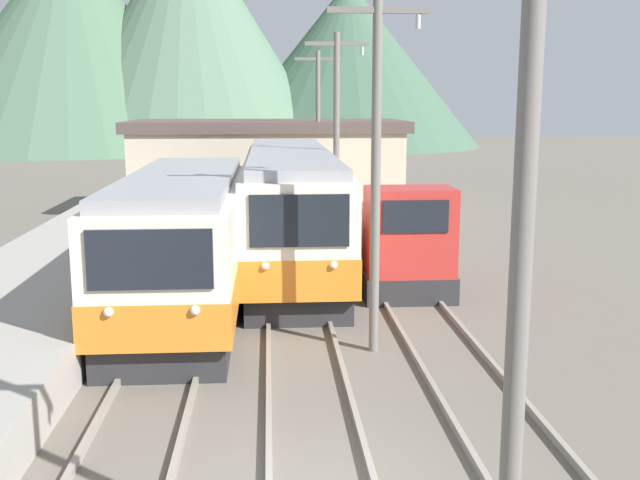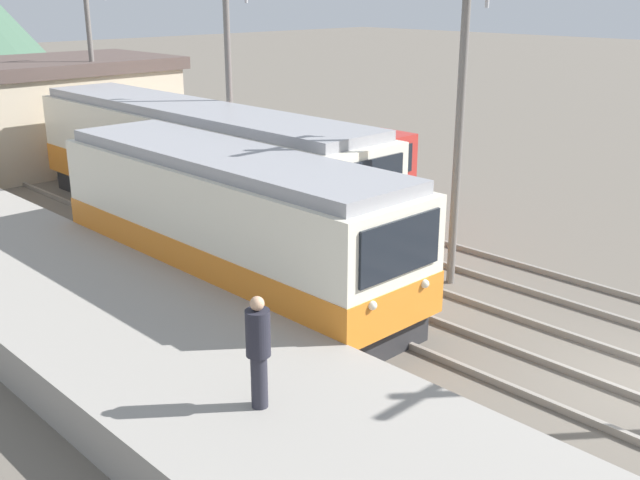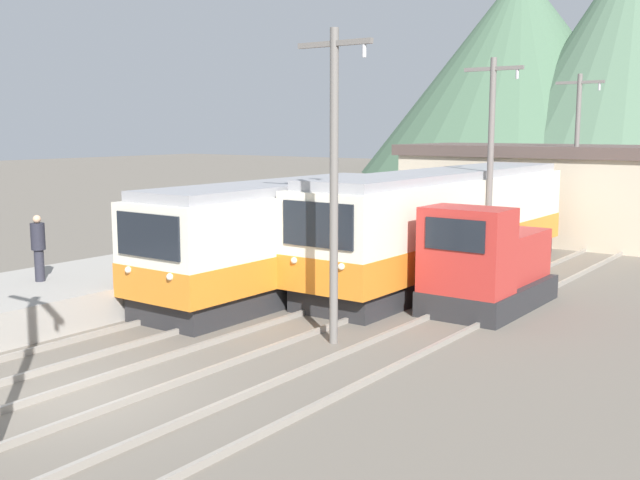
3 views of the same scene
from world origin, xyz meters
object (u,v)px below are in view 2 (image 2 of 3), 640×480
catenary_mast_mid (460,125)px  catenary_mast_far (229,91)px  commuter_train_left (230,228)px  catenary_mast_distant (93,70)px  shunting_locomotive (341,187)px  person_on_platform (258,348)px  commuter_train_center (196,169)px

catenary_mast_mid → catenary_mast_far: bearing=90.0°
commuter_train_left → catenary_mast_far: (4.31, 5.49, 2.36)m
catenary_mast_distant → catenary_mast_far: bearing=-90.0°
commuter_train_left → shunting_locomotive: 6.14m
catenary_mast_distant → shunting_locomotive: bearing=-83.1°
shunting_locomotive → catenary_mast_mid: size_ratio=0.64×
catenary_mast_mid → person_on_platform: bearing=-163.6°
commuter_train_left → catenary_mast_distant: 15.17m
catenary_mast_distant → catenary_mast_mid: bearing=-90.0°
commuter_train_left → catenary_mast_far: size_ratio=1.46×
person_on_platform → commuter_train_center: bearing=59.1°
commuter_train_left → catenary_mast_mid: (4.31, -3.38, 2.36)m
person_on_platform → commuter_train_left: bearing=56.1°
commuter_train_center → catenary_mast_mid: 9.18m
commuter_train_center → catenary_mast_far: catenary_mast_far is taller
catenary_mast_far → commuter_train_center: bearing=-176.1°
catenary_mast_mid → catenary_mast_far: size_ratio=1.00×
commuter_train_center → shunting_locomotive: (3.00, -3.40, -0.50)m
person_on_platform → shunting_locomotive: bearing=38.7°
catenary_mast_distant → person_on_platform: size_ratio=3.99×
commuter_train_center → catenary_mast_mid: catenary_mast_mid is taller
catenary_mast_mid → person_on_platform: size_ratio=3.99×
catenary_mast_far → catenary_mast_distant: (0.00, 8.87, 0.00)m
shunting_locomotive → person_on_platform: 12.43m
catenary_mast_far → shunting_locomotive: bearing=-66.9°
catenary_mast_distant → person_on_platform: (-8.19, -20.14, -2.07)m
shunting_locomotive → person_on_platform: size_ratio=2.56×
person_on_platform → catenary_mast_far: bearing=54.0°
commuter_train_center → catenary_mast_far: size_ratio=2.03×
commuter_train_center → catenary_mast_distant: size_ratio=2.03×
commuter_train_center → shunting_locomotive: 4.56m
catenary_mast_mid → catenary_mast_distant: same height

